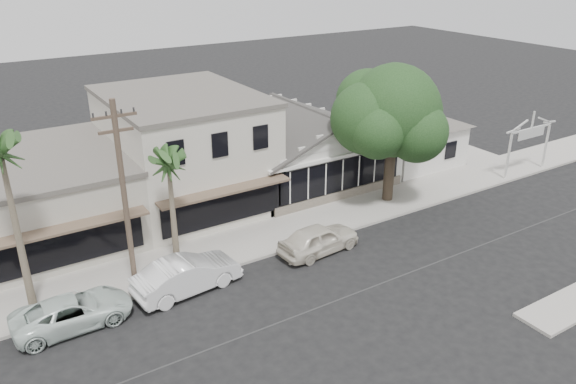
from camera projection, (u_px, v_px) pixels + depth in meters
ground at (365, 290)px, 25.68m from camera, size 140.00×140.00×0.00m
sidewalk_north at (147, 271)px, 26.98m from camera, size 90.00×3.50×0.15m
corner_shop at (305, 143)px, 36.76m from camera, size 10.40×8.60×5.10m
side_cottage at (407, 142)px, 40.46m from camera, size 6.00×6.00×3.00m
arch_sign at (531, 131)px, 37.53m from camera, size 4.12×0.12×3.95m
row_building_near at (184, 151)px, 33.40m from camera, size 8.00×10.00×6.50m
row_building_midnear at (26, 202)px, 29.45m from camera, size 10.00×10.00×4.20m
utility_pole at (125, 198)px, 23.41m from camera, size 1.80×0.24×9.00m
car_0 at (319, 239)px, 28.59m from camera, size 4.55×2.13×1.51m
car_1 at (187, 275)px, 25.31m from camera, size 5.11×2.24×1.63m
car_2 at (73, 312)px, 23.00m from camera, size 4.81×2.26×1.33m
shade_tree at (390, 113)px, 32.66m from camera, size 7.63×6.89×8.46m
palm_east at (168, 162)px, 25.21m from camera, size 2.77×2.77×6.52m
palm_mid at (0, 152)px, 21.25m from camera, size 3.19×3.19×8.41m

